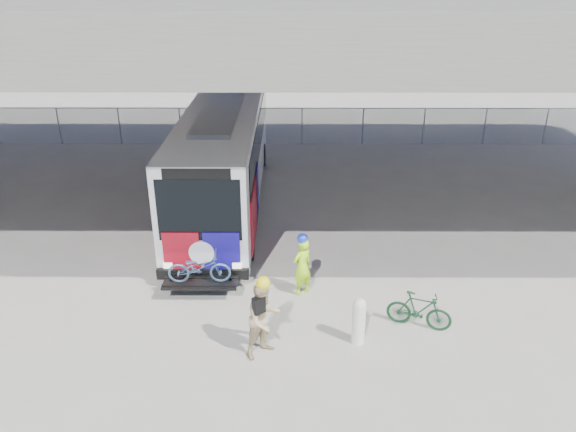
{
  "coord_description": "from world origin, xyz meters",
  "views": [
    {
      "loc": [
        0.41,
        -14.97,
        8.35
      ],
      "look_at": [
        0.35,
        -0.17,
        1.6
      ],
      "focal_mm": 35.0,
      "sensor_mm": 36.0,
      "label": 1
    }
  ],
  "objects_px": {
    "bollard": "(359,319)",
    "bike_parked": "(419,310)",
    "cyclist_hivis": "(302,265)",
    "cyclist_tan": "(264,318)",
    "bus": "(224,149)"
  },
  "relations": [
    {
      "from": "cyclist_tan",
      "to": "cyclist_hivis",
      "type": "bearing_deg",
      "value": 30.13
    },
    {
      "from": "bus",
      "to": "bollard",
      "type": "bearing_deg",
      "value": -64.65
    },
    {
      "from": "bollard",
      "to": "bike_parked",
      "type": "xyz_separation_m",
      "value": [
        1.57,
        0.62,
        -0.17
      ]
    },
    {
      "from": "cyclist_hivis",
      "to": "bike_parked",
      "type": "relative_size",
      "value": 1.13
    },
    {
      "from": "bollard",
      "to": "bike_parked",
      "type": "distance_m",
      "value": 1.69
    },
    {
      "from": "bollard",
      "to": "bike_parked",
      "type": "relative_size",
      "value": 0.75
    },
    {
      "from": "cyclist_hivis",
      "to": "bike_parked",
      "type": "height_order",
      "value": "cyclist_hivis"
    },
    {
      "from": "bollard",
      "to": "cyclist_hivis",
      "type": "distance_m",
      "value": 2.54
    },
    {
      "from": "bus",
      "to": "bollard",
      "type": "height_order",
      "value": "bus"
    },
    {
      "from": "cyclist_hivis",
      "to": "cyclist_tan",
      "type": "distance_m",
      "value": 2.76
    },
    {
      "from": "bollard",
      "to": "cyclist_hivis",
      "type": "bearing_deg",
      "value": 120.82
    },
    {
      "from": "bollard",
      "to": "cyclist_hivis",
      "type": "xyz_separation_m",
      "value": [
        -1.3,
        2.17,
        0.23
      ]
    },
    {
      "from": "bus",
      "to": "bike_parked",
      "type": "height_order",
      "value": "bus"
    },
    {
      "from": "cyclist_tan",
      "to": "bike_parked",
      "type": "relative_size",
      "value": 1.28
    },
    {
      "from": "cyclist_hivis",
      "to": "cyclist_tan",
      "type": "xyz_separation_m",
      "value": [
        -0.93,
        -2.59,
        0.09
      ]
    }
  ]
}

